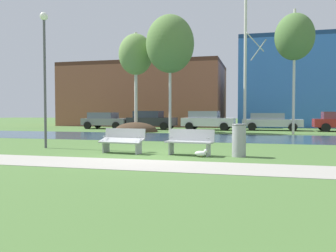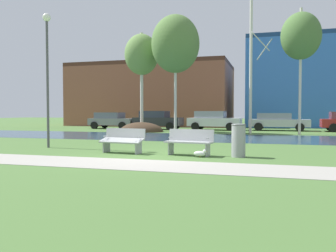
% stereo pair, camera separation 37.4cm
% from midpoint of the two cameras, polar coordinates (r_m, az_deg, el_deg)
% --- Properties ---
extents(ground_plane, '(120.00, 120.00, 0.00)m').
position_cam_midpoint_polar(ground_plane, '(21.16, 4.54, -1.65)').
color(ground_plane, '#476B33').
extents(paved_path_strip, '(60.00, 1.95, 0.01)m').
position_cam_midpoint_polar(paved_path_strip, '(9.76, -7.32, -6.25)').
color(paved_path_strip, '#9E998E').
rests_on(paved_path_strip, ground).
extents(river_band, '(80.00, 6.46, 0.01)m').
position_cam_midpoint_polar(river_band, '(20.08, 4.01, -1.85)').
color(river_band, '#2D475B').
rests_on(river_band, ground).
extents(soil_mound, '(3.31, 2.45, 1.42)m').
position_cam_midpoint_polar(soil_mound, '(25.79, -5.73, -0.94)').
color(soil_mound, '#423021').
rests_on(soil_mound, ground).
extents(bench_left, '(1.66, 0.77, 0.87)m').
position_cam_midpoint_polar(bench_left, '(12.39, -8.35, -2.27)').
color(bench_left, '#9EA0A3').
rests_on(bench_left, ground).
extents(bench_right, '(1.66, 0.77, 0.87)m').
position_cam_midpoint_polar(bench_right, '(11.68, 2.69, -2.52)').
color(bench_right, '#9EA0A3').
rests_on(bench_right, ground).
extents(trash_bin, '(0.47, 0.47, 1.07)m').
position_cam_midpoint_polar(trash_bin, '(11.46, 10.66, -2.24)').
color(trash_bin, gray).
rests_on(trash_bin, ground).
extents(seagull, '(0.45, 0.17, 0.26)m').
position_cam_midpoint_polar(seagull, '(11.22, 4.52, -4.47)').
color(seagull, white).
rests_on(seagull, ground).
extents(streetlamp, '(0.32, 0.32, 5.43)m').
position_cam_midpoint_polar(streetlamp, '(15.06, -20.30, 10.43)').
color(streetlamp, '#4C4C51').
rests_on(streetlamp, ground).
extents(birch_far_left, '(2.59, 2.59, 7.50)m').
position_cam_midpoint_polar(birch_far_left, '(27.06, -5.72, 11.54)').
color(birch_far_left, beige).
rests_on(birch_far_left, ground).
extents(birch_left, '(3.38, 3.38, 8.26)m').
position_cam_midpoint_polar(birch_left, '(24.97, -0.10, 13.30)').
color(birch_left, beige).
rests_on(birch_left, ground).
extents(birch_center_left, '(1.47, 2.55, 9.12)m').
position_cam_midpoint_polar(birch_center_left, '(24.23, 12.21, 9.76)').
color(birch_center_left, beige).
rests_on(birch_center_left, ground).
extents(birch_center, '(2.50, 2.50, 8.09)m').
position_cam_midpoint_polar(birch_center, '(24.41, 19.64, 13.58)').
color(birch_center, beige).
rests_on(birch_center, ground).
extents(parked_van_nearest_grey, '(4.11, 2.19, 1.42)m').
position_cam_midpoint_polar(parked_van_nearest_grey, '(30.77, -10.57, 0.96)').
color(parked_van_nearest_grey, slate).
rests_on(parked_van_nearest_grey, ground).
extents(parked_sedan_second_dark, '(4.09, 2.13, 1.55)m').
position_cam_midpoint_polar(parked_sedan_second_dark, '(29.29, -3.17, 1.04)').
color(parked_sedan_second_dark, '#282B30').
rests_on(parked_sedan_second_dark, ground).
extents(parked_hatch_third_white, '(4.27, 2.25, 1.54)m').
position_cam_midpoint_polar(parked_hatch_third_white, '(28.44, 6.10, 0.98)').
color(parked_hatch_third_white, silver).
rests_on(parked_hatch_third_white, ground).
extents(parked_wagon_fourth_silver, '(4.63, 2.18, 1.37)m').
position_cam_midpoint_polar(parked_wagon_fourth_silver, '(28.64, 16.18, 0.77)').
color(parked_wagon_fourth_silver, '#B2B5BC').
rests_on(parked_wagon_fourth_silver, ground).
extents(building_brick_low, '(16.96, 9.34, 6.65)m').
position_cam_midpoint_polar(building_brick_low, '(38.96, -3.92, 5.05)').
color(building_brick_low, brown).
rests_on(building_brick_low, ground).
extents(building_blue_store, '(11.52, 6.93, 8.80)m').
position_cam_midpoint_polar(building_blue_store, '(37.38, 20.32, 6.68)').
color(building_blue_store, '#3870C6').
rests_on(building_blue_store, ground).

